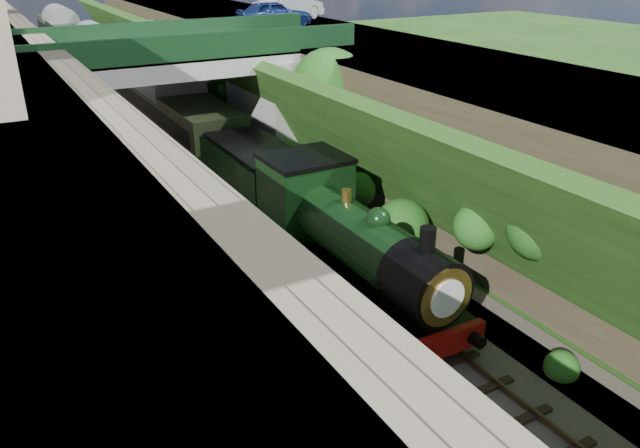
# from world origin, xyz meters

# --- Properties ---
(trackbed) EXTENTS (10.00, 90.00, 0.20)m
(trackbed) POSITION_xyz_m (0.00, 20.00, 0.10)
(trackbed) COLOR #473F38
(trackbed) RESTS_ON ground
(retaining_wall) EXTENTS (1.00, 90.00, 7.00)m
(retaining_wall) POSITION_xyz_m (-5.50, 20.00, 3.50)
(retaining_wall) COLOR #756B56
(retaining_wall) RESTS_ON ground
(street_plateau_right) EXTENTS (8.00, 90.00, 6.25)m
(street_plateau_right) POSITION_xyz_m (9.50, 20.00, 3.12)
(street_plateau_right) COLOR #262628
(street_plateau_right) RESTS_ON ground
(embankment_slope) EXTENTS (4.47, 90.00, 6.37)m
(embankment_slope) POSITION_xyz_m (4.94, 19.88, 2.66)
(embankment_slope) COLOR #1E4714
(embankment_slope) RESTS_ON ground
(track_left) EXTENTS (2.50, 90.00, 0.20)m
(track_left) POSITION_xyz_m (-2.00, 20.00, 0.25)
(track_left) COLOR black
(track_left) RESTS_ON trackbed
(track_right) EXTENTS (2.50, 90.00, 0.20)m
(track_right) POSITION_xyz_m (1.20, 20.00, 0.25)
(track_right) COLOR black
(track_right) RESTS_ON trackbed
(road_bridge) EXTENTS (16.00, 6.40, 7.25)m
(road_bridge) POSITION_xyz_m (0.94, 24.00, 4.08)
(road_bridge) COLOR gray
(road_bridge) RESTS_ON ground
(tree) EXTENTS (3.60, 3.80, 6.60)m
(tree) POSITION_xyz_m (5.91, 18.93, 4.65)
(tree) COLOR black
(tree) RESTS_ON ground
(car_blue) EXTENTS (4.63, 2.16, 1.54)m
(car_blue) POSITION_xyz_m (8.17, 29.48, 7.02)
(car_blue) COLOR navy
(car_blue) RESTS_ON street_plateau_right
(car_silver) EXTENTS (5.49, 3.77, 1.71)m
(car_silver) POSITION_xyz_m (10.69, 32.41, 7.11)
(car_silver) COLOR #AFAFB4
(car_silver) RESTS_ON street_plateau_right
(locomotive) EXTENTS (3.10, 10.22, 3.83)m
(locomotive) POSITION_xyz_m (1.20, 9.57, 1.89)
(locomotive) COLOR black
(locomotive) RESTS_ON trackbed
(tender) EXTENTS (2.70, 6.00, 3.05)m
(tender) POSITION_xyz_m (1.20, 16.94, 1.62)
(tender) COLOR black
(tender) RESTS_ON trackbed
(coach_front) EXTENTS (2.90, 18.00, 3.70)m
(coach_front) POSITION_xyz_m (1.20, 29.54, 2.05)
(coach_front) COLOR black
(coach_front) RESTS_ON trackbed
(coach_middle) EXTENTS (2.90, 18.00, 3.70)m
(coach_middle) POSITION_xyz_m (1.20, 48.34, 2.05)
(coach_middle) COLOR black
(coach_middle) RESTS_ON trackbed
(coach_rear) EXTENTS (2.90, 18.00, 3.70)m
(coach_rear) POSITION_xyz_m (1.20, 67.14, 2.05)
(coach_rear) COLOR black
(coach_rear) RESTS_ON trackbed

